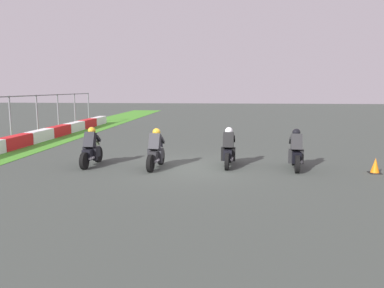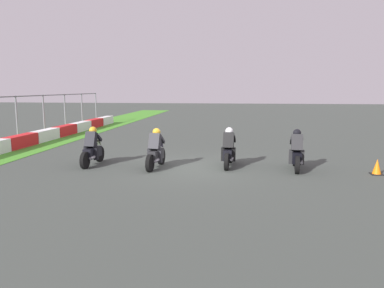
{
  "view_description": "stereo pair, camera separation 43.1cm",
  "coord_description": "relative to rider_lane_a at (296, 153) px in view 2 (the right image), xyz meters",
  "views": [
    {
      "loc": [
        -13.97,
        -1.27,
        3.01
      ],
      "look_at": [
        0.03,
        0.03,
        0.9
      ],
      "focal_mm": 35.04,
      "sensor_mm": 36.0,
      "label": 1
    },
    {
      "loc": [
        -13.93,
        -1.7,
        3.01
      ],
      "look_at": [
        0.03,
        0.03,
        0.9
      ],
      "focal_mm": 35.04,
      "sensor_mm": 36.0,
      "label": 2
    }
  ],
  "objects": [
    {
      "name": "ground_plane",
      "position": [
        -0.08,
        3.86,
        -0.62
      ],
      "size": [
        120.0,
        120.0,
        0.0
      ],
      "primitive_type": "plane",
      "color": "#3E443F"
    },
    {
      "name": "rider_lane_a",
      "position": [
        0.0,
        0.0,
        0.0
      ],
      "size": [
        2.04,
        0.56,
        1.51
      ],
      "rotation": [
        0.0,
        0.0,
        -0.09
      ],
      "color": "black",
      "rests_on": "ground_plane"
    },
    {
      "name": "rider_lane_b",
      "position": [
        0.26,
        2.5,
        0.0
      ],
      "size": [
        2.04,
        0.55,
        1.51
      ],
      "rotation": [
        0.0,
        0.0,
        -0.07
      ],
      "color": "black",
      "rests_on": "ground_plane"
    },
    {
      "name": "rider_lane_c",
      "position": [
        -0.35,
        5.23,
        0.0
      ],
      "size": [
        2.04,
        0.56,
        1.51
      ],
      "rotation": [
        0.0,
        0.0,
        -0.1
      ],
      "color": "black",
      "rests_on": "ground_plane"
    },
    {
      "name": "rider_lane_d",
      "position": [
        -0.12,
        7.82,
        0.0
      ],
      "size": [
        2.04,
        0.55,
        1.51
      ],
      "rotation": [
        0.0,
        0.0,
        -0.03
      ],
      "color": "black",
      "rests_on": "ground_plane"
    },
    {
      "name": "traffic_cone",
      "position": [
        -0.47,
        -2.7,
        -0.37
      ],
      "size": [
        0.4,
        0.4,
        0.55
      ],
      "color": "black",
      "rests_on": "ground_plane"
    }
  ]
}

